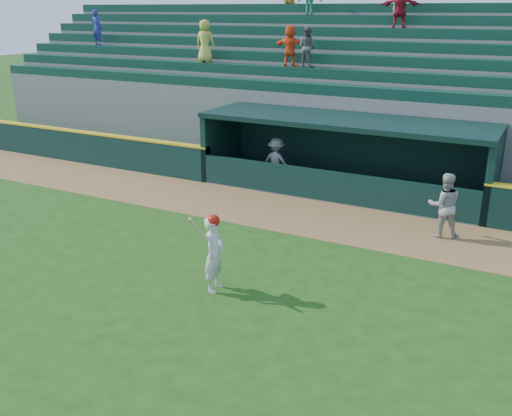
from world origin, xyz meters
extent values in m
plane|color=#1D4411|center=(0.00, 0.00, 0.00)|extent=(120.00, 120.00, 0.00)
cube|color=brown|center=(0.00, 4.90, 0.01)|extent=(40.00, 3.00, 0.01)
cube|color=black|center=(-12.25, 6.55, 0.60)|extent=(15.50, 0.30, 1.20)
cube|color=gold|center=(-12.25, 6.55, 1.23)|extent=(15.50, 0.32, 0.06)
imported|color=#9F9F9A|center=(3.70, 5.19, 0.87)|extent=(1.04, 0.94, 1.75)
imported|color=#969691|center=(-2.25, 7.34, 0.82)|extent=(1.10, 0.67, 1.64)
cube|color=slate|center=(0.00, 7.70, 0.02)|extent=(9.00, 2.60, 0.04)
cube|color=black|center=(-4.60, 7.70, 1.15)|extent=(0.20, 2.60, 2.30)
cube|color=black|center=(4.60, 7.70, 1.15)|extent=(0.20, 2.60, 2.30)
cube|color=black|center=(0.00, 9.00, 1.15)|extent=(9.40, 0.20, 2.30)
cube|color=black|center=(0.00, 7.70, 2.38)|extent=(9.40, 2.80, 0.16)
cube|color=black|center=(0.00, 6.48, 0.50)|extent=(9.00, 0.16, 1.00)
cube|color=brown|center=(0.00, 8.50, 0.25)|extent=(8.40, 0.45, 0.10)
cube|color=slate|center=(0.00, 9.53, 1.46)|extent=(34.00, 0.85, 2.91)
cube|color=#0F3828|center=(0.00, 9.41, 3.09)|extent=(34.00, 0.60, 0.36)
cube|color=slate|center=(0.00, 10.38, 1.68)|extent=(34.00, 0.85, 3.36)
cube|color=#0F3828|center=(0.00, 10.26, 3.54)|extent=(34.00, 0.60, 0.36)
cube|color=slate|center=(0.00, 11.22, 1.91)|extent=(34.00, 0.85, 3.81)
cube|color=#0F3828|center=(0.00, 11.11, 3.99)|extent=(34.00, 0.60, 0.36)
cube|color=slate|center=(0.00, 12.07, 2.13)|extent=(34.00, 0.85, 4.26)
cube|color=#0F3828|center=(0.00, 11.96, 4.44)|extent=(34.00, 0.60, 0.36)
cube|color=slate|center=(0.00, 12.93, 2.35)|extent=(34.00, 0.85, 4.71)
cube|color=#0F3828|center=(0.00, 12.81, 4.89)|extent=(34.00, 0.60, 0.36)
cube|color=slate|center=(0.00, 13.78, 2.58)|extent=(34.00, 0.85, 5.16)
cube|color=#0F3828|center=(0.00, 13.66, 5.34)|extent=(34.00, 0.60, 0.36)
cube|color=slate|center=(0.00, 14.62, 2.80)|extent=(34.00, 0.85, 5.61)
cube|color=#0F3828|center=(0.00, 14.51, 5.79)|extent=(34.00, 0.60, 0.36)
cube|color=slate|center=(0.00, 15.20, 2.80)|extent=(34.50, 0.30, 5.61)
imported|color=maroon|center=(0.16, 12.83, 5.86)|extent=(1.52, 0.68, 1.58)
imported|color=#292E96|center=(-13.29, 11.12, 4.95)|extent=(0.61, 0.45, 1.55)
imported|color=#555555|center=(-2.49, 10.28, 4.44)|extent=(0.76, 0.62, 1.44)
imported|color=gold|center=(-6.89, 10.28, 4.54)|extent=(0.85, 0.60, 1.64)
imported|color=#F24D1A|center=(-3.16, 10.28, 4.46)|extent=(1.40, 0.52, 1.49)
imported|color=silver|center=(-0.02, -0.26, 0.83)|extent=(0.47, 0.65, 1.66)
sphere|color=#AC1709|center=(-0.02, -0.26, 1.59)|extent=(0.27, 0.27, 0.27)
cylinder|color=tan|center=(-0.20, -0.48, 1.36)|extent=(0.33, 0.44, 0.76)
camera|label=1|loc=(5.95, -9.64, 5.75)|focal=40.00mm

